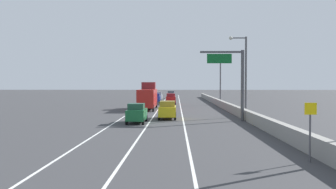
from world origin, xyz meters
The scene contains 16 objects.
ground_plane centered at (0.00, 64.00, 0.00)m, with size 320.00×320.00×0.00m, color #38383A.
lane_stripe_left centered at (-5.50, 55.00, 0.00)m, with size 0.16×130.00×0.00m, color silver.
lane_stripe_center centered at (-2.00, 55.00, 0.00)m, with size 0.16×130.00×0.00m, color silver.
lane_stripe_right centered at (1.50, 55.00, 0.00)m, with size 0.16×130.00×0.00m, color silver.
jersey_barrier_right centered at (8.37, 40.00, 0.55)m, with size 0.60×120.00×1.10m, color gray.
overhead_sign_gantry centered at (7.02, 32.33, 4.73)m, with size 4.68×0.36×7.50m.
speed_advisory_sign centered at (7.47, 12.21, 1.76)m, with size 0.60×0.11×3.00m.
lamp_post_right_second centered at (8.70, 36.82, 5.52)m, with size 2.14×0.44×9.55m.
lamp_post_right_third centered at (8.72, 61.43, 5.52)m, with size 2.14×0.44×9.55m.
car_gray_0 centered at (-0.55, 87.95, 1.04)m, with size 1.97×4.22×2.09m.
car_blue_1 centered at (-3.42, 67.22, 0.99)m, with size 1.93×4.22×1.98m.
car_red_2 centered at (-0.28, 62.94, 1.04)m, with size 1.93×4.65×2.10m.
car_yellow_3 centered at (-0.24, 34.30, 1.01)m, with size 1.95×4.20×2.03m.
car_silver_4 centered at (-3.28, 73.16, 1.06)m, with size 1.92×4.52×2.12m.
car_green_5 centered at (-3.21, 29.98, 0.99)m, with size 1.85×4.10×1.99m.
box_truck centered at (-3.60, 49.04, 1.91)m, with size 2.47×9.79×4.18m.
Camera 1 is at (0.72, -5.99, 3.95)m, focal length 38.59 mm.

